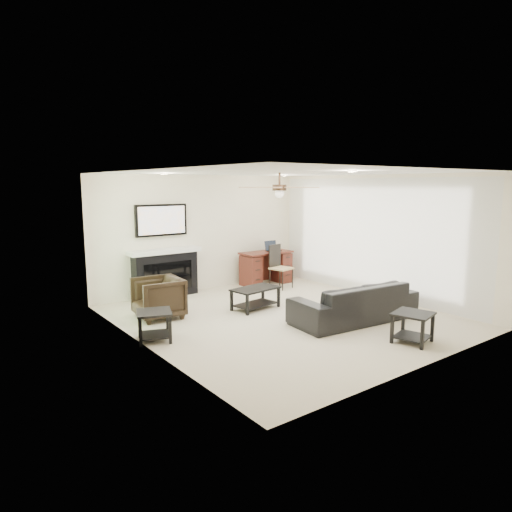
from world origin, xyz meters
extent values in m
plane|color=beige|center=(0.00, 0.00, 0.00)|extent=(5.50, 5.50, 0.00)
cube|color=white|center=(0.00, 0.00, 2.50)|extent=(5.00, 5.50, 0.04)
cube|color=#F1E9CC|center=(0.00, 2.75, 1.25)|extent=(5.00, 0.04, 2.50)
cube|color=#F1E9CC|center=(0.00, -2.75, 1.25)|extent=(5.00, 0.04, 2.50)
cube|color=#F1E9CC|center=(-2.50, 0.00, 1.25)|extent=(0.04, 5.50, 2.50)
cube|color=#F1E9CC|center=(2.50, 0.00, 1.25)|extent=(0.04, 5.50, 2.50)
cube|color=white|center=(2.45, 0.10, 1.23)|extent=(0.04, 5.10, 2.40)
cube|color=#93BC89|center=(-2.46, 1.55, 1.05)|extent=(0.04, 1.80, 2.10)
cylinder|color=#382619|center=(0.00, 0.10, 2.25)|extent=(1.40, 1.40, 0.30)
imported|color=black|center=(0.86, -0.87, 0.33)|extent=(2.32, 1.10, 0.65)
imported|color=black|center=(-1.74, 1.28, 0.36)|extent=(0.85, 0.83, 0.71)
cube|color=black|center=(-0.04, 0.73, 0.20)|extent=(0.96, 0.62, 0.40)
cube|color=black|center=(0.71, -2.12, 0.23)|extent=(0.64, 0.64, 0.45)
cube|color=black|center=(-2.29, 0.23, 0.23)|extent=(0.64, 0.64, 0.45)
cube|color=black|center=(-0.96, 2.58, 0.95)|extent=(1.52, 0.34, 1.91)
cube|color=#401810|center=(1.45, 2.30, 0.38)|extent=(1.22, 0.56, 0.76)
cube|color=black|center=(1.45, 1.75, 0.48)|extent=(0.50, 0.52, 0.97)
cube|color=black|center=(1.65, 2.28, 0.88)|extent=(0.33, 0.24, 0.23)
camera|label=1|loc=(-4.99, -5.90, 2.31)|focal=32.00mm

